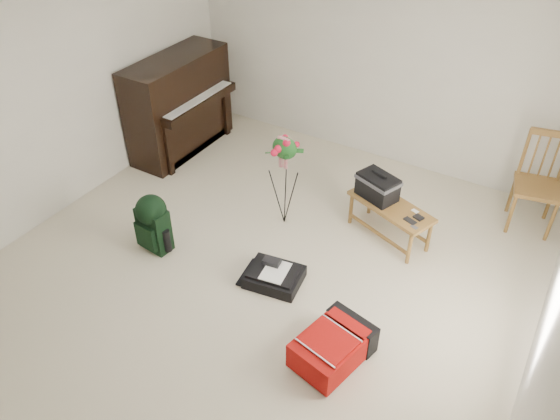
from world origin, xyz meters
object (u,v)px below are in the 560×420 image
Objects in this scene: bench at (380,195)px; flower_stand at (284,182)px; dining_chair at (539,184)px; red_suitcase at (335,343)px; black_duffel at (274,276)px; piano at (180,107)px; green_backpack at (152,221)px.

flower_stand is (-0.94, -0.34, 0.03)m from bench.
red_suitcase is (-1.01, -2.70, -0.37)m from dining_chair.
red_suitcase is at bearing -37.20° from black_duffel.
bench reaches higher than black_duffel.
black_duffel is (-1.91, -2.22, -0.44)m from dining_chair.
piano is 2.33× the size of green_backpack.
green_backpack is (-1.32, -0.20, 0.28)m from black_duffel.
red_suitcase is 1.02m from black_duffel.
dining_chair is at bearing 8.78° from piano.
red_suitcase is at bearing -38.87° from flower_stand.
green_backpack is (1.06, -1.76, -0.24)m from piano.
dining_chair reaches higher than black_duffel.
dining_chair is (4.29, 0.66, -0.08)m from piano.
green_backpack is (-2.21, 0.28, 0.20)m from red_suitcase.
green_backpack is at bearing -174.40° from red_suitcase.
green_backpack is at bearing -123.63° from flower_stand.
piano is 1.51× the size of bench.
green_backpack reaches higher than red_suitcase.
red_suitcase is (3.27, -2.04, -0.45)m from piano.
flower_stand is at bearing 54.72° from green_backpack.
red_suitcase is 1.29× the size of black_duffel.
bench reaches higher than red_suitcase.
flower_stand reaches higher than black_duffel.
green_backpack is at bearing -122.04° from bench.
piano reaches higher than dining_chair.
green_backpack reaches higher than black_duffel.
green_backpack is (-3.22, -2.43, -0.17)m from dining_chair.
piano is 2.59× the size of black_duffel.
dining_chair is 2.68m from flower_stand.
bench is 1.33× the size of red_suitcase.
bench is 0.93× the size of dining_chair.
dining_chair is at bearing 42.51° from green_backpack.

